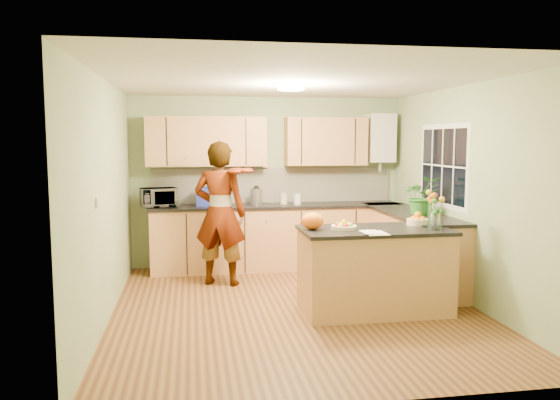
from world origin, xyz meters
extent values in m
plane|color=#532E17|center=(0.00, 0.00, 0.00)|extent=(4.50, 4.50, 0.00)
cube|color=silver|center=(0.00, 0.00, 2.50)|extent=(4.00, 4.50, 0.02)
cube|color=gray|center=(0.00, 2.25, 1.25)|extent=(4.00, 0.02, 2.50)
cube|color=gray|center=(0.00, -2.25, 1.25)|extent=(4.00, 0.02, 2.50)
cube|color=gray|center=(-2.00, 0.00, 1.25)|extent=(0.02, 4.50, 2.50)
cube|color=gray|center=(2.00, 0.00, 1.25)|extent=(0.02, 4.50, 2.50)
cube|color=#C37F4E|center=(0.10, 1.95, 0.45)|extent=(3.60, 0.60, 0.90)
cube|color=black|center=(0.10, 1.94, 0.92)|extent=(3.64, 0.62, 0.04)
cube|color=#C37F4E|center=(1.70, 0.85, 0.45)|extent=(0.60, 2.20, 0.90)
cube|color=black|center=(1.69, 0.85, 0.92)|extent=(0.62, 2.24, 0.04)
cube|color=white|center=(0.10, 2.23, 1.20)|extent=(3.60, 0.02, 0.52)
cube|color=#C37F4E|center=(-0.90, 2.08, 1.85)|extent=(1.70, 0.34, 0.70)
cube|color=#C37F4E|center=(0.85, 2.08, 1.85)|extent=(1.20, 0.34, 0.70)
cube|color=silver|center=(1.70, 2.09, 1.90)|extent=(0.40, 0.30, 0.72)
cylinder|color=#AFB0B4|center=(1.70, 2.09, 1.50)|extent=(0.06, 0.06, 0.20)
cube|color=silver|center=(1.99, 0.60, 1.55)|extent=(0.01, 1.30, 1.05)
cube|color=black|center=(1.99, 0.60, 1.55)|extent=(0.01, 1.18, 0.92)
cube|color=silver|center=(-1.99, -0.60, 1.30)|extent=(0.02, 0.09, 0.09)
cylinder|color=#FFEABF|center=(0.00, 0.30, 2.46)|extent=(0.30, 0.30, 0.06)
cylinder|color=silver|center=(0.00, 0.30, 2.49)|extent=(0.10, 0.10, 0.02)
cube|color=#C37F4E|center=(0.83, -0.23, 0.44)|extent=(1.57, 0.78, 0.88)
cube|color=black|center=(0.83, -0.23, 0.90)|extent=(1.61, 0.82, 0.04)
cylinder|color=beige|center=(0.48, -0.23, 0.94)|extent=(0.27, 0.27, 0.04)
cylinder|color=beige|center=(1.38, -0.08, 0.96)|extent=(0.24, 0.24, 0.07)
cylinder|color=silver|center=(1.43, -0.41, 1.03)|extent=(0.11, 0.11, 0.21)
ellipsoid|color=orange|center=(0.15, -0.18, 1.01)|extent=(0.30, 0.28, 0.18)
cube|color=white|center=(0.73, -0.53, 0.93)|extent=(0.22, 0.29, 0.01)
imported|color=#DB9B86|center=(-0.77, 1.18, 0.93)|extent=(0.79, 0.65, 1.86)
imported|color=silver|center=(-1.58, 1.93, 1.07)|extent=(0.55, 0.44, 0.27)
cube|color=#212C98|center=(-0.88, 1.93, 1.07)|extent=(0.36, 0.28, 0.26)
cylinder|color=#AFB0B4|center=(-0.20, 1.95, 1.06)|extent=(0.17, 0.17, 0.24)
sphere|color=black|center=(-0.20, 1.95, 1.22)|extent=(0.09, 0.09, 0.09)
cylinder|color=beige|center=(0.21, 2.00, 1.02)|extent=(0.13, 0.13, 0.16)
cylinder|color=silver|center=(0.39, 1.90, 1.02)|extent=(0.12, 0.12, 0.15)
imported|color=#2D7527|center=(1.70, 0.56, 1.18)|extent=(0.45, 0.40, 0.48)
camera|label=1|loc=(-1.12, -5.81, 1.87)|focal=35.00mm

